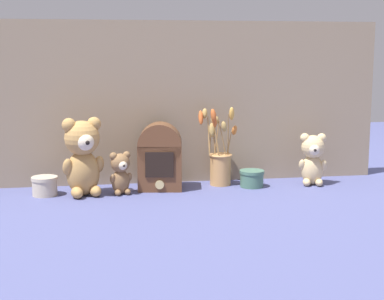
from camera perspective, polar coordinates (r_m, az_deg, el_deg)
ground_plane at (r=2.31m, az=0.08°, el=-3.93°), size 4.00×4.00×0.00m
backdrop_wall at (r=2.42m, az=-0.57°, el=4.62°), size 1.62×0.02×0.66m
teddy_bear_large at (r=2.24m, az=-10.54°, el=-0.50°), size 0.17×0.15×0.30m
teddy_bear_medium at (r=2.44m, az=11.62°, el=-0.77°), size 0.12×0.11×0.21m
teddy_bear_small at (r=2.25m, az=-6.94°, el=-2.15°), size 0.09×0.08×0.16m
flower_vase at (r=2.39m, az=2.70°, el=-0.97°), size 0.16×0.10×0.32m
vintage_radio at (r=2.31m, az=-3.12°, el=-0.62°), size 0.19×0.14×0.26m
decorative_tin_tall at (r=2.38m, az=5.82°, el=-2.76°), size 0.10×0.10×0.07m
decorative_tin_short at (r=2.29m, az=-14.09°, el=-3.40°), size 0.10×0.10×0.07m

